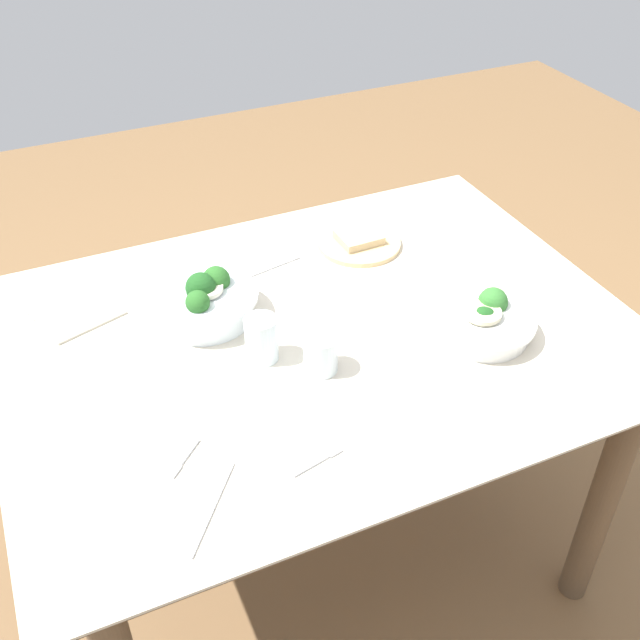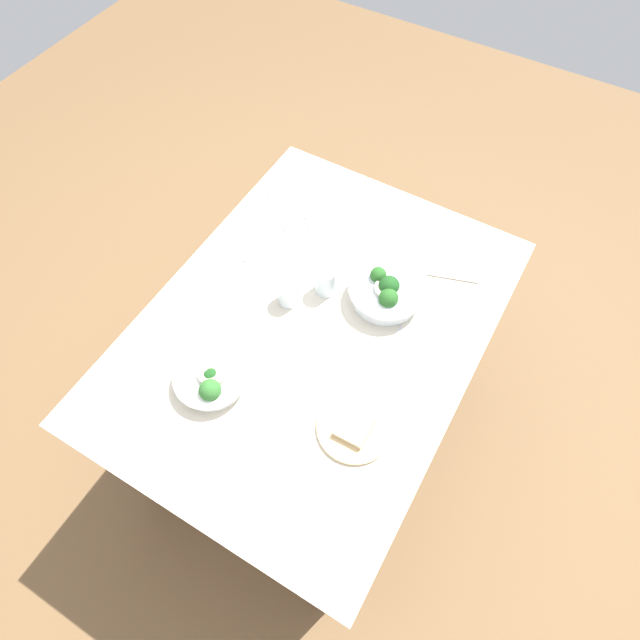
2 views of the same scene
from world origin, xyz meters
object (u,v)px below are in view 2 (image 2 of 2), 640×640
at_px(water_glass_side, 326,281).
at_px(fork_by_far_bowl, 307,221).
at_px(bread_side_plate, 354,428).
at_px(napkin_folded_upper, 454,260).
at_px(broccoli_bowl_far, 386,292).
at_px(fork_by_near_bowl, 249,251).
at_px(broccoli_bowl_near, 211,380).
at_px(water_glass_center, 288,293).
at_px(table_knife_right, 276,211).
at_px(table_knife_left, 392,355).

relative_size(water_glass_side, fork_by_far_bowl, 1.30).
height_order(bread_side_plate, water_glass_side, water_glass_side).
relative_size(water_glass_side, napkin_folded_upper, 0.59).
height_order(broccoli_bowl_far, fork_by_near_bowl, broccoli_bowl_far).
distance_m(broccoli_bowl_near, water_glass_center, 0.37).
bearing_deg(broccoli_bowl_near, water_glass_side, 165.75).
height_order(bread_side_plate, table_knife_right, bread_side_plate).
xyz_separation_m(water_glass_side, napkin_folded_upper, (-0.32, 0.32, -0.05)).
bearing_deg(table_knife_right, fork_by_far_bowl, 44.51).
xyz_separation_m(fork_by_near_bowl, napkin_folded_upper, (-0.32, 0.62, 0.00)).
relative_size(broccoli_bowl_far, fork_by_far_bowl, 3.14).
relative_size(fork_by_near_bowl, napkin_folded_upper, 0.62).
distance_m(broccoli_bowl_near, water_glass_side, 0.48).
xyz_separation_m(bread_side_plate, fork_by_far_bowl, (-0.60, -0.51, -0.01)).
xyz_separation_m(bread_side_plate, water_glass_side, (-0.37, -0.31, 0.04)).
relative_size(broccoli_bowl_near, table_knife_right, 1.07).
bearing_deg(broccoli_bowl_far, broccoli_bowl_near, -29.83).
bearing_deg(water_glass_center, table_knife_right, -141.42).
bearing_deg(fork_by_near_bowl, table_knife_left, 66.18).
xyz_separation_m(bread_side_plate, napkin_folded_upper, (-0.70, 0.01, -0.01)).
height_order(table_knife_left, table_knife_right, same).
xyz_separation_m(bread_side_plate, fork_by_near_bowl, (-0.38, -0.61, -0.01)).
relative_size(broccoli_bowl_near, fork_by_far_bowl, 2.80).
relative_size(bread_side_plate, table_knife_right, 1.05).
bearing_deg(water_glass_side, bread_side_plate, 39.38).
bearing_deg(bread_side_plate, napkin_folded_upper, 179.30).
xyz_separation_m(fork_by_far_bowl, fork_by_near_bowl, (0.22, -0.10, 0.00)).
height_order(broccoli_bowl_far, water_glass_center, broccoli_bowl_far).
relative_size(bread_side_plate, fork_by_near_bowl, 2.02).
height_order(broccoli_bowl_far, fork_by_far_bowl, broccoli_bowl_far).
bearing_deg(water_glass_side, table_knife_left, 69.35).
bearing_deg(fork_by_near_bowl, table_knife_right, 173.08).
bearing_deg(broccoli_bowl_far, water_glass_center, -59.12).
height_order(broccoli_bowl_near, table_knife_right, broccoli_bowl_near).
distance_m(broccoli_bowl_near, bread_side_plate, 0.43).
bearing_deg(fork_by_far_bowl, table_knife_right, 53.11).
height_order(table_knife_right, napkin_folded_upper, napkin_folded_upper).
distance_m(water_glass_side, table_knife_right, 0.39).
distance_m(broccoli_bowl_far, fork_by_far_bowl, 0.42).
relative_size(water_glass_center, fork_by_far_bowl, 1.07).
bearing_deg(fork_by_near_bowl, water_glass_side, 76.05).
bearing_deg(table_knife_left, water_glass_side, 57.69).
height_order(broccoli_bowl_far, bread_side_plate, broccoli_bowl_far).
height_order(water_glass_center, fork_by_near_bowl, water_glass_center).
distance_m(bread_side_plate, napkin_folded_upper, 0.70).
relative_size(broccoli_bowl_far, broccoli_bowl_near, 1.12).
height_order(water_glass_side, fork_by_far_bowl, water_glass_side).
height_order(broccoli_bowl_far, table_knife_right, broccoli_bowl_far).
relative_size(water_glass_center, water_glass_side, 0.82).
distance_m(fork_by_far_bowl, table_knife_left, 0.60).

